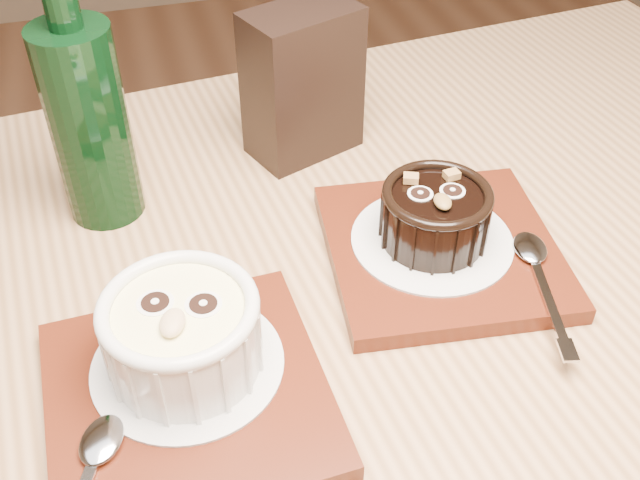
{
  "coord_description": "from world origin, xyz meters",
  "views": [
    {
      "loc": [
        0.14,
        -0.22,
        1.16
      ],
      "look_at": [
        0.25,
        0.16,
        0.81
      ],
      "focal_mm": 42.0,
      "sensor_mm": 36.0,
      "label": 1
    }
  ],
  "objects_px": {
    "table": "(317,412)",
    "green_bottle": "(88,118)",
    "ramekin_dark": "(435,213)",
    "ramekin_white": "(182,331)",
    "condiment_stand": "(302,83)",
    "tray_left": "(188,397)",
    "tray_right": "(441,250)"
  },
  "relations": [
    {
      "from": "table",
      "to": "green_bottle",
      "type": "distance_m",
      "value": 0.3
    },
    {
      "from": "green_bottle",
      "to": "ramekin_dark",
      "type": "bearing_deg",
      "value": -28.3
    },
    {
      "from": "table",
      "to": "ramekin_white",
      "type": "distance_m",
      "value": 0.17
    },
    {
      "from": "condiment_stand",
      "to": "tray_left",
      "type": "bearing_deg",
      "value": -119.01
    },
    {
      "from": "table",
      "to": "condiment_stand",
      "type": "bearing_deg",
      "value": 77.2
    },
    {
      "from": "tray_right",
      "to": "ramekin_dark",
      "type": "relative_size",
      "value": 2.09
    },
    {
      "from": "tray_right",
      "to": "ramekin_dark",
      "type": "height_order",
      "value": "ramekin_dark"
    },
    {
      "from": "table",
      "to": "ramekin_white",
      "type": "bearing_deg",
      "value": -171.88
    },
    {
      "from": "green_bottle",
      "to": "ramekin_white",
      "type": "bearing_deg",
      "value": -78.84
    },
    {
      "from": "tray_right",
      "to": "green_bottle",
      "type": "height_order",
      "value": "green_bottle"
    },
    {
      "from": "tray_right",
      "to": "green_bottle",
      "type": "relative_size",
      "value": 0.76
    },
    {
      "from": "tray_left",
      "to": "tray_right",
      "type": "bearing_deg",
      "value": 22.32
    },
    {
      "from": "tray_left",
      "to": "ramekin_dark",
      "type": "xyz_separation_m",
      "value": [
        0.21,
        0.09,
        0.04
      ]
    },
    {
      "from": "green_bottle",
      "to": "tray_left",
      "type": "bearing_deg",
      "value": -80.74
    },
    {
      "from": "ramekin_white",
      "to": "green_bottle",
      "type": "height_order",
      "value": "green_bottle"
    },
    {
      "from": "tray_left",
      "to": "condiment_stand",
      "type": "xyz_separation_m",
      "value": [
        0.15,
        0.27,
        0.06
      ]
    },
    {
      "from": "ramekin_dark",
      "to": "green_bottle",
      "type": "distance_m",
      "value": 0.29
    },
    {
      "from": "ramekin_white",
      "to": "green_bottle",
      "type": "distance_m",
      "value": 0.22
    },
    {
      "from": "table",
      "to": "ramekin_white",
      "type": "xyz_separation_m",
      "value": [
        -0.09,
        -0.01,
        0.14
      ]
    },
    {
      "from": "tray_right",
      "to": "condiment_stand",
      "type": "xyz_separation_m",
      "value": [
        -0.07,
        0.18,
        0.06
      ]
    },
    {
      "from": "table",
      "to": "condiment_stand",
      "type": "height_order",
      "value": "condiment_stand"
    },
    {
      "from": "tray_left",
      "to": "green_bottle",
      "type": "relative_size",
      "value": 0.76
    },
    {
      "from": "table",
      "to": "tray_left",
      "type": "bearing_deg",
      "value": -160.77
    },
    {
      "from": "ramekin_white",
      "to": "tray_right",
      "type": "height_order",
      "value": "ramekin_white"
    },
    {
      "from": "ramekin_white",
      "to": "tray_right",
      "type": "xyz_separation_m",
      "value": [
        0.21,
        0.07,
        -0.04
      ]
    },
    {
      "from": "ramekin_dark",
      "to": "condiment_stand",
      "type": "xyz_separation_m",
      "value": [
        -0.06,
        0.18,
        0.03
      ]
    },
    {
      "from": "table",
      "to": "tray_left",
      "type": "distance_m",
      "value": 0.14
    },
    {
      "from": "ramekin_white",
      "to": "tray_right",
      "type": "bearing_deg",
      "value": 36.36
    },
    {
      "from": "tray_left",
      "to": "ramekin_dark",
      "type": "relative_size",
      "value": 2.09
    },
    {
      "from": "table",
      "to": "tray_right",
      "type": "xyz_separation_m",
      "value": [
        0.12,
        0.06,
        0.1
      ]
    },
    {
      "from": "ramekin_white",
      "to": "ramekin_dark",
      "type": "xyz_separation_m",
      "value": [
        0.21,
        0.07,
        -0.01
      ]
    },
    {
      "from": "condiment_stand",
      "to": "green_bottle",
      "type": "distance_m",
      "value": 0.2
    }
  ]
}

